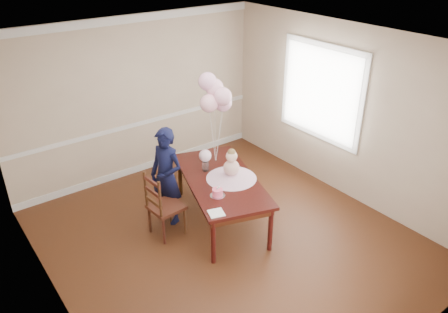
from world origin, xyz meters
TOP-DOWN VIEW (x-y plane):
  - floor at (0.00, 0.00)m, footprint 4.50×5.00m
  - ceiling at (0.00, 0.00)m, footprint 4.50×5.00m
  - wall_back at (0.00, 2.50)m, footprint 4.50×0.02m
  - wall_front at (0.00, -2.50)m, footprint 4.50×0.02m
  - wall_left at (-2.25, 0.00)m, footprint 0.02×5.00m
  - wall_right at (2.25, 0.00)m, footprint 0.02×5.00m
  - chair_rail_trim at (0.00, 2.49)m, footprint 4.50×0.02m
  - crown_molding at (0.00, 2.49)m, footprint 4.50×0.02m
  - baseboard_trim at (0.00, 2.49)m, footprint 4.50×0.02m
  - window_frame at (2.23, 0.50)m, footprint 0.02×1.66m
  - window_blinds at (2.21, 0.50)m, footprint 0.01×1.50m
  - dining_table_top at (0.20, 0.44)m, footprint 1.48×2.09m
  - table_apron at (0.20, 0.44)m, footprint 1.36×1.97m
  - table_leg_fl at (-0.45, -0.27)m, footprint 0.08×0.08m
  - table_leg_fr at (0.31, -0.51)m, footprint 0.08×0.08m
  - table_leg_bl at (0.08, 1.38)m, footprint 0.08×0.08m
  - table_leg_br at (0.84, 1.14)m, footprint 0.08×0.08m
  - baby_skirt at (0.32, 0.35)m, footprint 0.90×0.90m
  - baby_torso at (0.32, 0.35)m, footprint 0.23×0.23m
  - baby_head at (0.32, 0.35)m, footprint 0.16×0.16m
  - baby_hair at (0.32, 0.35)m, footprint 0.11×0.11m
  - cake_platter at (-0.12, 0.09)m, footprint 0.26×0.26m
  - birthday_cake at (-0.12, 0.09)m, footprint 0.18×0.18m
  - cake_flower_a at (-0.12, 0.09)m, footprint 0.03×0.03m
  - cake_flower_b at (-0.08, 0.10)m, footprint 0.03×0.03m
  - rose_vase_near at (0.15, 0.75)m, footprint 0.12×0.12m
  - roses_near at (0.15, 0.75)m, footprint 0.18×0.18m
  - napkin at (-0.37, -0.23)m, footprint 0.24×0.24m
  - balloon_weight at (0.44, 0.90)m, footprint 0.05×0.05m
  - balloon_a at (0.35, 0.93)m, footprint 0.26×0.26m
  - balloon_b at (0.52, 0.83)m, footprint 0.26×0.26m
  - balloon_c at (0.49, 0.99)m, footprint 0.26×0.26m
  - balloon_d at (0.41, 1.03)m, footprint 0.26×0.26m
  - balloon_e at (0.60, 0.93)m, footprint 0.26×0.26m
  - balloon_ribbon_a at (0.40, 0.92)m, footprint 0.08×0.03m
  - balloon_ribbon_b at (0.48, 0.86)m, footprint 0.08×0.08m
  - balloon_ribbon_c at (0.47, 0.94)m, footprint 0.05×0.08m
  - balloon_ribbon_d at (0.43, 0.97)m, footprint 0.05×0.12m
  - balloon_ribbon_e at (0.52, 0.92)m, footprint 0.15×0.03m
  - dining_chair_seat at (-0.60, 0.63)m, footprint 0.46×0.46m
  - chair_leg_fl at (-0.77, 0.44)m, footprint 0.04×0.04m
  - chair_leg_fr at (-0.42, 0.47)m, footprint 0.04×0.04m
  - chair_leg_bl at (-0.79, 0.79)m, footprint 0.04×0.04m
  - chair_leg_br at (-0.44, 0.82)m, footprint 0.04×0.04m
  - chair_back_post_l at (-0.79, 0.44)m, footprint 0.04×0.04m
  - chair_back_post_r at (-0.81, 0.79)m, footprint 0.04×0.04m
  - chair_slat_low at (-0.80, 0.61)m, footprint 0.06×0.39m
  - chair_slat_mid at (-0.80, 0.61)m, footprint 0.06×0.39m
  - chair_slat_top at (-0.80, 0.61)m, footprint 0.06×0.39m
  - woman at (-0.42, 0.90)m, footprint 0.51×0.62m

SIDE VIEW (x-z plane):
  - floor at x=0.00m, z-range 0.00..0.00m
  - baseboard_trim at x=0.00m, z-range 0.00..0.12m
  - chair_leg_fl at x=-0.77m, z-range 0.00..0.42m
  - chair_leg_fr at x=-0.42m, z-range 0.00..0.42m
  - chair_leg_bl at x=-0.79m, z-range 0.00..0.42m
  - chair_leg_br at x=-0.44m, z-range 0.00..0.42m
  - table_leg_fl at x=-0.45m, z-range 0.00..0.66m
  - table_leg_fr at x=0.31m, z-range 0.00..0.66m
  - table_leg_bl at x=0.08m, z-range 0.00..0.66m
  - table_leg_br at x=0.84m, z-range 0.00..0.66m
  - dining_chair_seat at x=-0.60m, z-range 0.42..0.46m
  - chair_slat_low at x=-0.80m, z-range 0.58..0.63m
  - table_apron at x=0.20m, z-range 0.57..0.66m
  - dining_table_top at x=0.20m, z-range 0.66..0.71m
  - cake_platter at x=-0.12m, z-range 0.71..0.72m
  - napkin at x=-0.37m, z-range 0.71..0.72m
  - balloon_weight at x=0.44m, z-range 0.71..0.73m
  - chair_back_post_l at x=-0.79m, z-range 0.45..1.00m
  - chair_back_post_r at x=-0.81m, z-range 0.45..1.00m
  - woman at x=-0.42m, z-range 0.00..1.46m
  - baby_skirt at x=0.32m, z-range 0.71..0.80m
  - chair_slat_mid at x=-0.80m, z-range 0.74..0.79m
  - birthday_cake at x=-0.12m, z-range 0.72..0.81m
  - rose_vase_near at x=0.15m, z-range 0.71..0.86m
  - cake_flower_a at x=-0.12m, z-range 0.81..0.84m
  - cake_flower_b at x=-0.08m, z-range 0.81..0.84m
  - baby_torso at x=0.32m, z-range 0.77..0.99m
  - chair_rail_trim at x=0.00m, z-range 0.86..0.94m
  - chair_slat_top at x=-0.80m, z-range 0.89..0.94m
  - roses_near at x=0.15m, z-range 0.86..1.04m
  - baby_head at x=0.32m, z-range 0.98..1.14m
  - balloon_ribbon_e at x=0.52m, z-range 0.72..1.46m
  - baby_hair at x=0.32m, z-range 1.06..1.17m
  - balloon_ribbon_a at x=0.40m, z-range 0.72..1.51m
  - balloon_ribbon_b at x=0.48m, z-range 0.72..1.60m
  - balloon_ribbon_c at x=0.47m, z-range 0.72..1.70m
  - balloon_ribbon_d at x=0.43m, z-range 0.72..1.79m
  - wall_back at x=0.00m, z-range 0.00..2.70m
  - wall_front at x=0.00m, z-range 0.00..2.70m
  - wall_left at x=-2.25m, z-range 0.00..2.70m
  - wall_right at x=2.25m, z-range 0.00..2.70m
  - window_frame at x=2.23m, z-range 0.77..2.33m
  - window_blinds at x=2.21m, z-range 0.85..2.25m
  - balloon_e at x=0.60m, z-range 1.47..1.74m
  - balloon_a at x=0.35m, z-range 1.52..1.79m
  - balloon_b at x=0.52m, z-range 1.62..1.88m
  - balloon_c at x=0.49m, z-range 1.71..1.97m
  - balloon_d at x=0.41m, z-range 1.80..2.07m
  - crown_molding at x=0.00m, z-range 2.57..2.69m
  - ceiling at x=0.00m, z-range 2.69..2.71m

